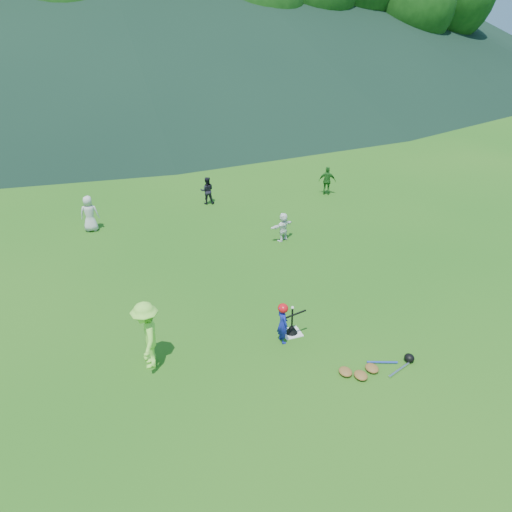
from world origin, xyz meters
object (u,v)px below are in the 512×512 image
Objects in this scene: home_plate at (292,333)px; fielder_d at (283,227)px; fielder_a at (89,214)px; batting_tee at (292,329)px; fielder_b at (207,191)px; adult_coach at (147,335)px; fielder_c at (327,181)px; equipment_pile at (372,368)px; batter_child at (283,324)px.

fielder_d is (1.84, 4.89, 0.48)m from home_plate.
fielder_d is (5.96, -3.05, -0.14)m from fielder_a.
batting_tee is (0.00, 0.00, 0.12)m from home_plate.
fielder_b is at bearing 87.67° from home_plate.
adult_coach is 1.62× the size of fielder_d.
fielder_a reaches higher than fielder_d.
fielder_b reaches higher than home_plate.
fielder_c is at bearing -175.58° from fielder_b.
fielder_b reaches higher than fielder_d.
fielder_d reaches higher than batting_tee.
home_plate is 2.17m from equipment_pile.
fielder_a is 1.88× the size of batting_tee.
fielder_b is at bearing -154.29° from fielder_a.
fielder_d is (5.27, 4.86, -0.31)m from adult_coach.
fielder_a reaches higher than batting_tee.
fielder_a reaches higher than fielder_b.
adult_coach reaches higher than batting_tee.
batting_tee reaches higher than equipment_pile.
home_plate is at bearing 100.32° from fielder_b.
fielder_b is 4.39m from fielder_d.
fielder_a is 1.17× the size of fielder_b.
batter_child is at bearing 130.80° from equipment_pile.
batting_tee is at bearing 129.58° from fielder_a.
fielder_c reaches higher than fielder_b.
fielder_c is 4.84m from fielder_d.
fielder_b reaches higher than batting_tee.
equipment_pile is (5.21, -9.82, -0.57)m from fielder_a.
batting_tee is at bearing 120.28° from equipment_pile.
equipment_pile is at bearing 63.55° from fielder_d.
home_plate is 0.28× the size of adult_coach.
fielder_a is 4.62m from fielder_b.
fielder_b is 1.10× the size of fielder_d.
batter_child is 1.03× the size of fielder_d.
fielder_a is 9.39m from fielder_c.
batter_child is 9.26m from fielder_b.
fielder_c is 9.85m from batting_tee.
fielder_c reaches higher than home_plate.
fielder_c is 1.73× the size of batting_tee.
batting_tee is (4.12, -7.94, -0.51)m from fielder_a.
batter_child is 0.56× the size of equipment_pile.
fielder_a is 1.29× the size of fielder_d.
batting_tee is at bearing 87.95° from fielder_c.
fielder_d is at bearing 122.32° from fielder_b.
batter_child is 3.11m from adult_coach.
fielder_d is 0.55× the size of equipment_pile.
fielder_a is at bearing 20.70° from batter_child.
home_plate is 0.38× the size of fielder_c.
equipment_pile is at bearing 98.04° from fielder_c.
adult_coach is 2.35× the size of batting_tee.
equipment_pile is at bearing 106.47° from fielder_b.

